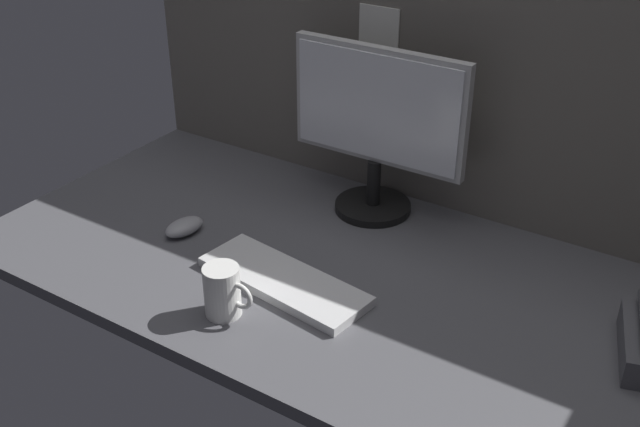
{
  "coord_description": "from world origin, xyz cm",
  "views": [
    {
      "loc": [
        57.61,
        -116.16,
        90.3
      ],
      "look_at": [
        -7.34,
        0.0,
        14.0
      ],
      "focal_mm": 43.16,
      "sensor_mm": 36.0,
      "label": 1
    }
  ],
  "objects_px": {
    "monitor": "(377,124)",
    "mug_ceramic_white": "(223,291)",
    "keyboard": "(284,281)",
    "mouse": "(184,227)"
  },
  "relations": [
    {
      "from": "monitor",
      "to": "mug_ceramic_white",
      "type": "height_order",
      "value": "monitor"
    },
    {
      "from": "keyboard",
      "to": "mouse",
      "type": "height_order",
      "value": "mouse"
    },
    {
      "from": "mouse",
      "to": "mug_ceramic_white",
      "type": "height_order",
      "value": "mug_ceramic_white"
    },
    {
      "from": "monitor",
      "to": "mouse",
      "type": "xyz_separation_m",
      "value": [
        -0.3,
        -0.33,
        -0.2
      ]
    },
    {
      "from": "mug_ceramic_white",
      "to": "keyboard",
      "type": "bearing_deg",
      "value": 73.68
    },
    {
      "from": "monitor",
      "to": "mouse",
      "type": "relative_size",
      "value": 4.44
    },
    {
      "from": "keyboard",
      "to": "mug_ceramic_white",
      "type": "relative_size",
      "value": 3.47
    },
    {
      "from": "keyboard",
      "to": "mug_ceramic_white",
      "type": "xyz_separation_m",
      "value": [
        -0.04,
        -0.14,
        0.04
      ]
    },
    {
      "from": "monitor",
      "to": "mug_ceramic_white",
      "type": "xyz_separation_m",
      "value": [
        -0.04,
        -0.52,
        -0.17
      ]
    },
    {
      "from": "mouse",
      "to": "monitor",
      "type": "bearing_deg",
      "value": 58.26
    }
  ]
}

